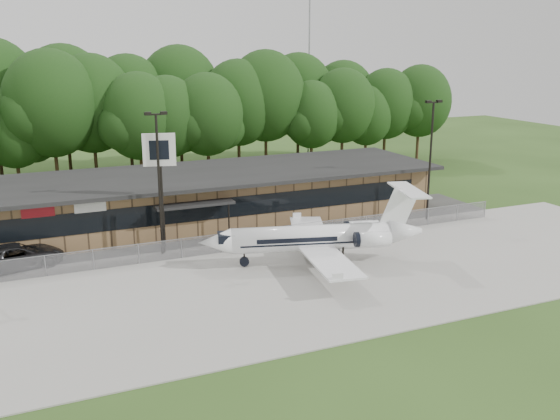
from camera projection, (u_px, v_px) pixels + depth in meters
name	position (u px, v px, depth m)	size (l,w,h in m)	color
ground	(333.00, 337.00, 32.17)	(160.00, 160.00, 0.00)	#2B4719
apron	(273.00, 284.00, 39.25)	(64.00, 18.00, 0.08)	#9E9B93
parking_lot	(216.00, 235.00, 49.44)	(50.00, 9.00, 0.06)	#383835
terminal	(200.00, 196.00, 52.83)	(41.00, 11.65, 4.30)	brown
fence	(235.00, 242.00, 45.26)	(46.00, 0.04, 1.52)	gray
treeline	(151.00, 113.00, 67.47)	(72.00, 12.00, 15.00)	#133410
radio_mast	(309.00, 62.00, 80.00)	(0.20, 0.20, 25.00)	gray
light_pole_mid	(159.00, 173.00, 43.33)	(1.55, 0.30, 10.23)	black
light_pole_right	(431.00, 151.00, 52.21)	(1.55, 0.30, 10.23)	black
business_jet	(319.00, 238.00, 42.43)	(15.43, 13.86, 5.23)	white
suv	(17.00, 256.00, 41.87)	(2.83, 6.15, 1.71)	#2B2C2E
pole_sign	(160.00, 163.00, 43.48)	(2.28, 0.80, 8.71)	black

